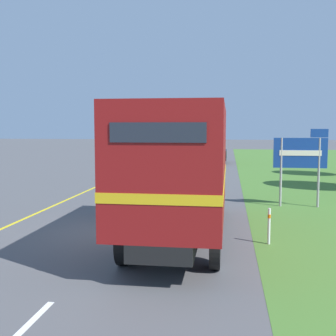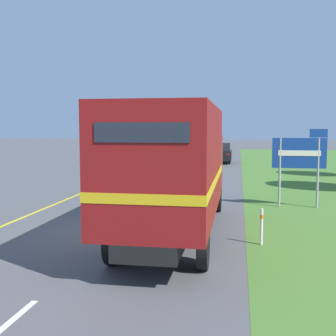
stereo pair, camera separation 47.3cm
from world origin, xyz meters
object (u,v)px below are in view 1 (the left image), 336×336
lead_car_silver_ahead (189,145)px  lead_car_white (150,161)px  horse_trailer_truck (182,166)px  highway_sign (301,156)px  lead_car_black_ahead (216,152)px  delineator_post (269,225)px

lead_car_silver_ahead → lead_car_white: bearing=-90.3°
horse_trailer_truck → highway_sign: size_ratio=2.88×
lead_car_silver_ahead → highway_sign: highway_sign is taller
lead_car_black_ahead → lead_car_silver_ahead: bearing=104.8°
lead_car_black_ahead → delineator_post: 25.83m
delineator_post → lead_car_white: bearing=111.6°
lead_car_black_ahead → highway_sign: size_ratio=1.33×
lead_car_black_ahead → lead_car_silver_ahead: (-3.73, 14.08, 0.06)m
lead_car_black_ahead → delineator_post: size_ratio=4.19×
lead_car_black_ahead → horse_trailer_truck: bearing=-90.5°
lead_car_white → lead_car_silver_ahead: (0.11, 24.71, 0.04)m
horse_trailer_truck → lead_car_white: (-3.64, 14.71, -1.06)m
lead_car_black_ahead → lead_car_silver_ahead: 14.57m
highway_sign → horse_trailer_truck: bearing=-127.9°
delineator_post → horse_trailer_truck: bearing=170.2°
lead_car_white → delineator_post: lead_car_white is taller
horse_trailer_truck → delineator_post: horse_trailer_truck is taller
highway_sign → lead_car_white: bearing=128.7°
horse_trailer_truck → highway_sign: (4.01, 5.16, -0.03)m
lead_car_white → lead_car_silver_ahead: bearing=89.7°
lead_car_white → lead_car_silver_ahead: lead_car_silver_ahead is taller
horse_trailer_truck → lead_car_black_ahead: 25.36m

